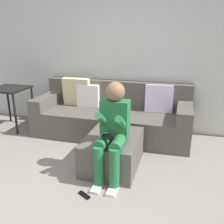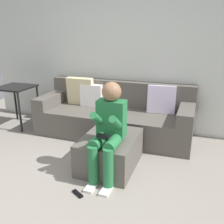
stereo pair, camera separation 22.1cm
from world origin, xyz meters
The scene contains 7 objects.
ground_plane centered at (0.00, 0.00, 0.00)m, with size 6.86×6.86×0.00m, color gray.
wall_back centered at (0.00, 2.27, 1.30)m, with size 5.28×0.10×2.61m, color silver.
couch_sectional centered at (-0.05, 1.83, 0.31)m, with size 2.46×0.90×0.88m.
ottoman centered at (0.25, 0.83, 0.20)m, with size 0.64×0.84×0.40m, color #59544C.
person_seated centered at (0.31, 0.61, 0.60)m, with size 0.32×0.63×1.10m.
side_table centered at (-1.81, 1.63, 0.60)m, with size 0.58×0.57×0.71m.
remote_near_ottoman centered at (0.13, 0.16, 0.01)m, with size 0.15×0.04×0.02m, color black.
Camera 2 is at (1.22, -1.81, 1.64)m, focal length 40.04 mm.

